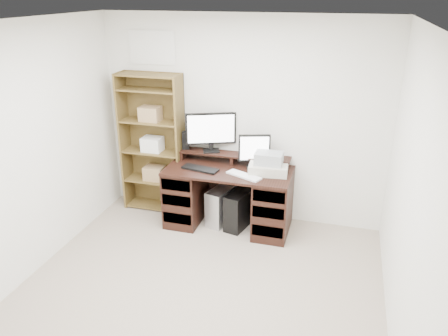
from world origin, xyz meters
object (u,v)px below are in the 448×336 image
at_px(monitor_small, 254,150).
at_px(tower_black, 239,209).
at_px(printer, 268,168).
at_px(bookshelf, 153,142).
at_px(monitor_wide, 211,130).
at_px(desk, 229,196).
at_px(tower_silver, 222,205).

height_order(monitor_small, tower_black, monitor_small).
bearing_deg(printer, bookshelf, 167.72).
bearing_deg(monitor_wide, desk, -61.02).
bearing_deg(monitor_wide, bookshelf, 158.96).
bearing_deg(tower_silver, bookshelf, -173.86).
bearing_deg(monitor_wide, monitor_small, -32.24).
xyz_separation_m(tower_black, bookshelf, (-1.20, 0.21, 0.68)).
xyz_separation_m(monitor_small, tower_silver, (-0.37, -0.09, -0.74)).
distance_m(monitor_small, tower_black, 0.76).
distance_m(monitor_wide, bookshelf, 0.80).
bearing_deg(monitor_wide, tower_black, -51.08).
height_order(monitor_small, printer, monitor_small).
distance_m(monitor_small, printer, 0.28).
distance_m(monitor_small, tower_silver, 0.83).
relative_size(monitor_small, bookshelf, 0.23).
bearing_deg(tower_black, monitor_small, 58.38).
bearing_deg(tower_silver, monitor_small, 30.43).
height_order(printer, tower_black, printer).
relative_size(monitor_small, printer, 0.93).
xyz_separation_m(printer, tower_silver, (-0.57, 0.01, -0.57)).
height_order(monitor_small, tower_silver, monitor_small).
bearing_deg(printer, tower_black, 179.43).
distance_m(printer, tower_silver, 0.81).
bearing_deg(monitor_small, tower_black, -152.92).
xyz_separation_m(monitor_wide, printer, (0.76, -0.20, -0.34)).
relative_size(desk, bookshelf, 0.83).
relative_size(monitor_small, tower_black, 0.82).
distance_m(tower_silver, tower_black, 0.24).
bearing_deg(monitor_small, desk, -171.08).
bearing_deg(printer, monitor_small, 145.75).
height_order(desk, monitor_wide, monitor_wide).
bearing_deg(tower_silver, printer, 14.84).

